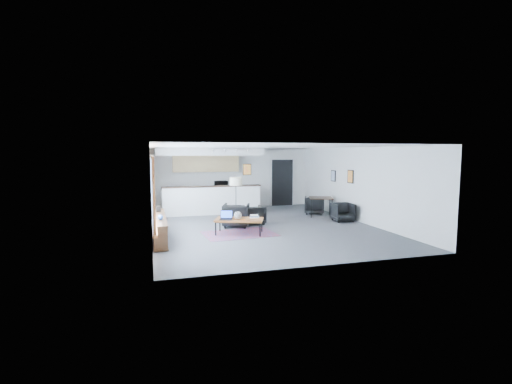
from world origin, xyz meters
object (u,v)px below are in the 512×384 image
object	(u,v)px
dining_chair_near	(343,213)
dining_chair_far	(314,206)
armchair_right	(253,214)
coffee_table	(239,220)
laptop	(226,217)
book_stack	(254,216)
armchair_left	(236,214)
ceramic_pot	(238,215)
dining_table	(321,199)
microwave	(221,183)
floor_lamp	(236,183)

from	to	relation	value
dining_chair_near	dining_chair_far	world-z (taller)	dining_chair_far
armchair_right	dining_chair_near	world-z (taller)	armchair_right
coffee_table	laptop	world-z (taller)	laptop
dining_chair_near	coffee_table	bearing A→B (deg)	-160.09
book_stack	dining_chair_far	size ratio (longest dim) A/B	0.50
coffee_table	armchair_left	size ratio (longest dim) A/B	1.89
coffee_table	ceramic_pot	size ratio (longest dim) A/B	6.94
coffee_table	laptop	bearing A→B (deg)	-163.81
ceramic_pot	armchair_left	world-z (taller)	armchair_left
armchair_left	dining_chair_near	world-z (taller)	armchair_left
ceramic_pot	laptop	bearing A→B (deg)	166.87
dining_chair_far	dining_table	bearing A→B (deg)	115.46
dining_table	dining_chair_far	bearing A→B (deg)	90.59
armchair_left	dining_table	distance (m)	3.73
coffee_table	armchair_left	bearing A→B (deg)	103.50
dining_chair_near	microwave	xyz separation A→B (m)	(-3.58, 4.11, 0.80)
laptop	dining_chair_near	bearing A→B (deg)	31.73
floor_lamp	dining_table	xyz separation A→B (m)	(3.32, 0.06, -0.69)
dining_table	dining_chair_near	distance (m)	1.26
armchair_left	microwave	distance (m)	4.10
floor_lamp	ceramic_pot	bearing A→B (deg)	-101.53
coffee_table	dining_chair_far	bearing A→B (deg)	58.13
ceramic_pot	dining_chair_far	size ratio (longest dim) A/B	0.35
book_stack	dining_chair_far	world-z (taller)	dining_chair_far
ceramic_pot	floor_lamp	world-z (taller)	floor_lamp
armchair_left	armchair_right	bearing A→B (deg)	-138.67
laptop	ceramic_pot	world-z (taller)	laptop
armchair_right	dining_chair_near	bearing A→B (deg)	169.39
dining_table	dining_chair_far	xyz separation A→B (m)	(-0.01, 0.56, -0.33)
coffee_table	book_stack	world-z (taller)	book_stack
armchair_right	armchair_left	bearing A→B (deg)	17.44
ceramic_pot	book_stack	bearing A→B (deg)	10.90
armchair_right	floor_lamp	size ratio (longest dim) A/B	0.45
dining_table	dining_chair_far	world-z (taller)	dining_table
dining_chair_near	dining_chair_far	bearing A→B (deg)	105.31
ceramic_pot	dining_table	world-z (taller)	dining_table
armchair_left	armchair_right	size ratio (longest dim) A/B	1.21
floor_lamp	dining_chair_far	xyz separation A→B (m)	(3.31, 0.62, -1.02)
armchair_left	armchair_right	world-z (taller)	armchair_left
laptop	armchair_right	size ratio (longest dim) A/B	0.62
laptop	dining_table	world-z (taller)	dining_table
book_stack	ceramic_pot	bearing A→B (deg)	-169.10
armchair_right	dining_chair_near	size ratio (longest dim) A/B	1.14
armchair_left	dining_chair_far	xyz separation A→B (m)	(3.55, 1.67, -0.09)
dining_chair_near	microwave	world-z (taller)	microwave
ceramic_pot	dining_chair_near	xyz separation A→B (m)	(4.06, 1.06, -0.27)
armchair_left	armchair_right	distance (m)	0.72
book_stack	floor_lamp	bearing A→B (deg)	92.47
laptop	ceramic_pot	bearing A→B (deg)	5.99
armchair_right	microwave	world-z (taller)	microwave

